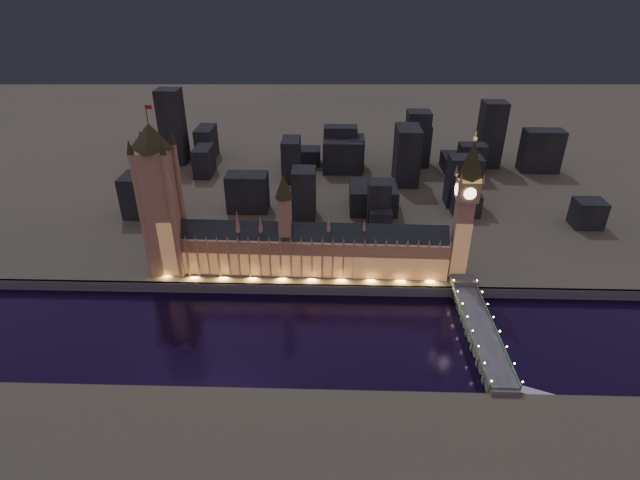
{
  "coord_description": "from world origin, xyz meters",
  "views": [
    {
      "loc": [
        14.67,
        -263.36,
        211.31
      ],
      "look_at": [
        5.0,
        55.0,
        38.0
      ],
      "focal_mm": 28.0,
      "sensor_mm": 36.0,
      "label": 1
    }
  ],
  "objects_px": {
    "palace_of_westminster": "(311,249)",
    "river_boat": "(538,398)",
    "westminster_bridge": "(479,329)",
    "elizabeth_tower": "(466,199)",
    "victoria_tower": "(160,194)"
  },
  "relations": [
    {
      "from": "victoria_tower",
      "to": "westminster_bridge",
      "type": "distance_m",
      "value": 238.31
    },
    {
      "from": "river_boat",
      "to": "elizabeth_tower",
      "type": "bearing_deg",
      "value": 100.39
    },
    {
      "from": "westminster_bridge",
      "to": "river_boat",
      "type": "height_order",
      "value": "westminster_bridge"
    },
    {
      "from": "palace_of_westminster",
      "to": "river_boat",
      "type": "relative_size",
      "value": 4.94
    },
    {
      "from": "victoria_tower",
      "to": "river_boat",
      "type": "height_order",
      "value": "victoria_tower"
    },
    {
      "from": "palace_of_westminster",
      "to": "elizabeth_tower",
      "type": "xyz_separation_m",
      "value": [
        109.82,
        0.18,
        42.62
      ]
    },
    {
      "from": "elizabeth_tower",
      "to": "river_boat",
      "type": "xyz_separation_m",
      "value": [
        21.99,
        -119.92,
        -67.43
      ]
    },
    {
      "from": "victoria_tower",
      "to": "elizabeth_tower",
      "type": "xyz_separation_m",
      "value": [
        218.0,
        -0.0,
        -1.21
      ]
    },
    {
      "from": "westminster_bridge",
      "to": "palace_of_westminster",
      "type": "bearing_deg",
      "value": 149.75
    },
    {
      "from": "elizabeth_tower",
      "to": "palace_of_westminster",
      "type": "bearing_deg",
      "value": -179.91
    },
    {
      "from": "victoria_tower",
      "to": "river_boat",
      "type": "xyz_separation_m",
      "value": [
        239.99,
        -119.93,
        -68.64
      ]
    },
    {
      "from": "westminster_bridge",
      "to": "elizabeth_tower",
      "type": "bearing_deg",
      "value": 91.74
    },
    {
      "from": "palace_of_westminster",
      "to": "victoria_tower",
      "type": "bearing_deg",
      "value": 179.9
    },
    {
      "from": "palace_of_westminster",
      "to": "elizabeth_tower",
      "type": "distance_m",
      "value": 117.8
    },
    {
      "from": "victoria_tower",
      "to": "elizabeth_tower",
      "type": "bearing_deg",
      "value": -0.0
    }
  ]
}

